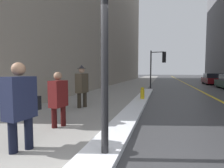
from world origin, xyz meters
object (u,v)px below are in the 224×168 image
(fire_hydrant, at_px, (142,94))
(pedestrian_in_fedora, at_px, (82,84))
(parked_car_maroon, at_px, (212,79))
(traffic_light_near, at_px, (159,61))
(pedestrian_nearside, at_px, (58,97))
(pedestrian_trailing, at_px, (20,103))

(fire_hydrant, bearing_deg, pedestrian_in_fedora, -134.04)
(pedestrian_in_fedora, height_order, parked_car_maroon, pedestrian_in_fedora)
(parked_car_maroon, bearing_deg, pedestrian_in_fedora, 153.88)
(traffic_light_near, relative_size, parked_car_maroon, 0.77)
(pedestrian_nearside, distance_m, parked_car_maroon, 20.34)
(traffic_light_near, distance_m, pedestrian_trailing, 13.28)
(parked_car_maroon, distance_m, fire_hydrant, 15.37)
(pedestrian_trailing, relative_size, pedestrian_in_fedora, 0.94)
(parked_car_maroon, bearing_deg, pedestrian_nearside, 158.43)
(pedestrian_nearside, relative_size, fire_hydrant, 2.08)
(pedestrian_trailing, relative_size, fire_hydrant, 2.32)
(parked_car_maroon, bearing_deg, pedestrian_trailing, 160.23)
(pedestrian_trailing, relative_size, pedestrian_nearside, 1.12)
(pedestrian_trailing, bearing_deg, pedestrian_nearside, -169.46)
(pedestrian_in_fedora, height_order, fire_hydrant, pedestrian_in_fedora)
(pedestrian_nearside, bearing_deg, pedestrian_in_fedora, -162.86)
(parked_car_maroon, relative_size, fire_hydrant, 6.05)
(traffic_light_near, bearing_deg, pedestrian_nearside, -96.20)
(pedestrian_nearside, xyz_separation_m, parked_car_maroon, (8.20, 18.61, -0.22))
(pedestrian_trailing, distance_m, pedestrian_nearside, 1.40)
(traffic_light_near, xyz_separation_m, pedestrian_nearside, (-2.34, -11.62, -1.54))
(fire_hydrant, bearing_deg, parked_car_maroon, 64.85)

